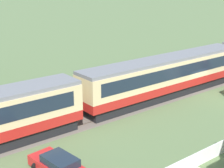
{
  "coord_description": "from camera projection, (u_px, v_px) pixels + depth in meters",
  "views": [
    {
      "loc": [
        -28.7,
        -21.9,
        11.92
      ],
      "look_at": [
        -10.19,
        1.42,
        2.51
      ],
      "focal_mm": 55.0,
      "sensor_mm": 36.0,
      "label": 1
    }
  ],
  "objects": [
    {
      "name": "ground_plane",
      "position": [
        194.0,
        92.0,
        36.97
      ],
      "size": [
        600.0,
        600.0,
        0.0
      ],
      "primitive_type": "plane",
      "color": "#566B42"
    },
    {
      "name": "passenger_train",
      "position": [
        80.0,
        96.0,
        28.77
      ],
      "size": [
        85.82,
        3.01,
        4.12
      ],
      "color": "#AD1E19",
      "rests_on": "ground_plane"
    },
    {
      "name": "parked_car_red",
      "position": [
        59.0,
        166.0,
        21.27
      ],
      "size": [
        2.44,
        4.68,
        1.32
      ],
      "rotation": [
        0.0,
        0.0,
        1.67
      ],
      "color": "red",
      "rests_on": "ground_plane"
    }
  ]
}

